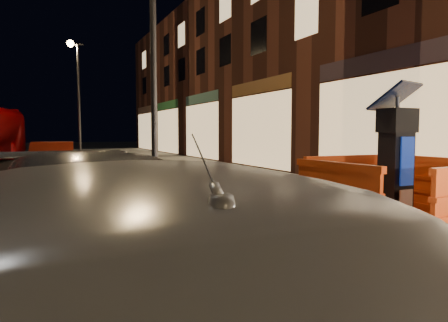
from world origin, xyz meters
name	(u,v)px	position (x,y,z in m)	size (l,w,h in m)	color
ground_plane	(200,256)	(0.00, 0.00, 0.00)	(120.00, 120.00, 0.00)	black
sidewalk	(378,226)	(3.00, 0.00, 0.07)	(6.00, 60.00, 0.15)	gray
kerb	(200,250)	(0.00, 0.00, 0.07)	(0.30, 60.00, 0.15)	slate
parking_kiosk	(396,168)	(2.26, -0.96, 1.09)	(0.60, 0.60, 1.89)	black
barrier_back	(342,191)	(2.26, -0.01, 0.68)	(1.35, 0.56, 1.05)	#E14212
barrier_kerbside	(335,207)	(1.31, -0.96, 0.68)	(1.35, 0.56, 1.05)	#E14212
barrier_bldgside	(445,196)	(3.21, -0.96, 0.68)	(1.35, 0.56, 1.05)	#E14212
car_red	(53,180)	(-1.38, 9.48, 0.00)	(1.30, 3.72, 1.23)	#A82815
street_lamp_mid	(153,48)	(0.25, 3.00, 3.15)	(0.12, 0.12, 6.00)	#3F3F44
street_lamp_far	(79,102)	(0.25, 18.00, 3.15)	(0.12, 0.12, 6.00)	#3F3F44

